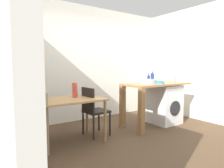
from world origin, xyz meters
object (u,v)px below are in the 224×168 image
at_px(seated_person, 25,109).
at_px(vase, 75,90).
at_px(bottle_squat_brown, 152,77).
at_px(dining_table, 69,105).
at_px(mixing_bowl, 160,83).
at_px(bottle_tall_green, 148,78).
at_px(utensil_crock, 173,79).
at_px(chair_opposite, 93,109).
at_px(washing_machine, 164,104).
at_px(chair_person_seat, 37,119).

xyz_separation_m(seated_person, vase, (0.86, 0.19, 0.20)).
xyz_separation_m(bottle_squat_brown, vase, (-1.91, -0.00, -0.17)).
relative_size(dining_table, mixing_bowl, 5.92).
relative_size(bottle_tall_green, bottle_squat_brown, 0.76).
bearing_deg(seated_person, utensil_crock, -84.11).
xyz_separation_m(bottle_tall_green, utensil_crock, (0.61, -0.21, -0.02)).
bearing_deg(seated_person, bottle_squat_brown, -80.46).
bearing_deg(chair_opposite, dining_table, -88.34).
relative_size(chair_opposite, vase, 3.49).
bearing_deg(washing_machine, vase, 173.89).
bearing_deg(washing_machine, bottle_tall_green, 132.19).
bearing_deg(utensil_crock, chair_opposite, 176.90).
distance_m(washing_machine, vase, 2.13).
xyz_separation_m(chair_opposite, seated_person, (-1.18, -0.14, 0.16)).
height_order(dining_table, washing_machine, washing_machine).
bearing_deg(seated_person, chair_person_seat, -90.00).
relative_size(dining_table, utensil_crock, 3.67).
relative_size(seated_person, utensil_crock, 4.01).
distance_m(seated_person, bottle_squat_brown, 2.80).
bearing_deg(bottle_squat_brown, mixing_bowl, -117.65).
bearing_deg(vase, utensil_crock, -3.97).
bearing_deg(vase, dining_table, -146.31).
relative_size(chair_person_seat, utensil_crock, 3.00).
relative_size(chair_opposite, bottle_squat_brown, 3.35).
bearing_deg(dining_table, chair_opposite, 5.42).
distance_m(chair_opposite, washing_machine, 1.75).
xyz_separation_m(washing_machine, bottle_squat_brown, (-0.16, 0.22, 0.61)).
bearing_deg(seated_person, vase, -71.88).
bearing_deg(chair_opposite, mixing_bowl, 71.29).
relative_size(mixing_bowl, utensil_crock, 0.62).
height_order(chair_person_seat, mixing_bowl, mixing_bowl).
relative_size(bottle_squat_brown, vase, 1.04).
xyz_separation_m(washing_machine, vase, (-2.07, 0.22, 0.44)).
bearing_deg(bottle_tall_green, bottle_squat_brown, -25.89).
bearing_deg(chair_person_seat, dining_table, -73.40).
height_order(chair_person_seat, chair_opposite, same).
bearing_deg(dining_table, seated_person, -172.60).
distance_m(chair_person_seat, utensil_crock, 3.17).
bearing_deg(bottle_tall_green, chair_opposite, -176.25).
distance_m(dining_table, washing_machine, 2.23).
bearing_deg(utensil_crock, chair_person_seat, -179.30).
height_order(dining_table, utensil_crock, utensil_crock).
bearing_deg(mixing_bowl, washing_machine, 27.55).
height_order(washing_machine, vase, vase).
bearing_deg(bottle_squat_brown, utensil_crock, -18.20).
distance_m(mixing_bowl, utensil_crock, 0.79).
bearing_deg(bottle_squat_brown, seated_person, -175.96).
bearing_deg(bottle_tall_green, washing_machine, -47.81).
distance_m(chair_opposite, vase, 0.49).
distance_m(seated_person, bottle_tall_green, 2.72).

